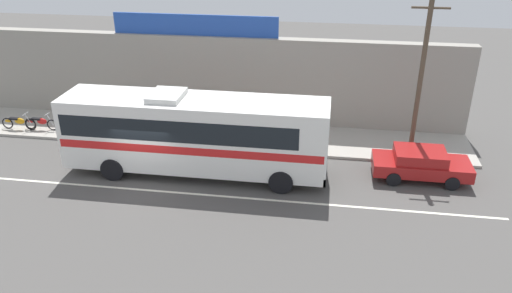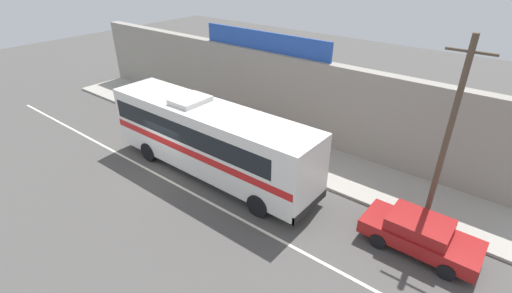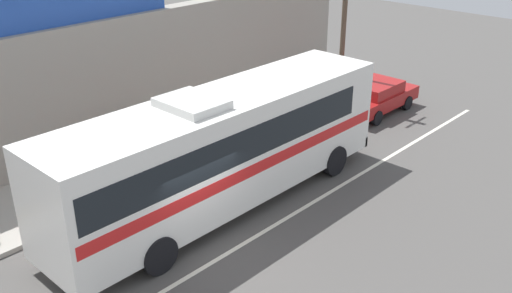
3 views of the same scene
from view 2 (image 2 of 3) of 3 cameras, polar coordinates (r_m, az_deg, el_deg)
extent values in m
plane|color=#4F4C49|center=(19.79, -13.25, -3.26)|extent=(70.00, 70.00, 0.00)
cube|color=#A8A399|center=(22.83, -3.24, 2.20)|extent=(30.00, 3.60, 0.14)
cube|color=gray|center=(23.44, 0.13, 9.14)|extent=(30.00, 0.70, 4.80)
cube|color=#234CAD|center=(22.32, 1.25, 16.02)|extent=(8.90, 0.12, 1.10)
cube|color=silver|center=(19.40, -15.07, -4.20)|extent=(30.00, 0.14, 0.01)
cube|color=white|center=(18.06, -7.21, 1.35)|extent=(11.67, 2.55, 3.10)
cube|color=black|center=(18.13, -8.36, 3.31)|extent=(10.27, 2.57, 0.96)
cube|color=red|center=(18.20, -7.15, 0.51)|extent=(11.44, 2.56, 0.36)
cube|color=black|center=(14.72, 8.90, -3.53)|extent=(0.04, 2.29, 1.40)
cube|color=black|center=(15.75, 8.38, -9.14)|extent=(0.12, 2.55, 0.36)
cube|color=silver|center=(18.17, -10.15, 7.08)|extent=(1.40, 1.78, 0.24)
cylinder|color=black|center=(17.40, 5.22, -5.30)|extent=(1.04, 0.32, 1.04)
cylinder|color=black|center=(15.82, 0.37, -9.05)|extent=(1.04, 0.32, 1.04)
cylinder|color=black|center=(21.77, -11.30, 1.61)|extent=(1.04, 0.32, 1.04)
cylinder|color=black|center=(20.54, -16.23, -0.75)|extent=(1.04, 0.32, 1.04)
cube|color=maroon|center=(15.47, 24.02, -12.64)|extent=(4.21, 1.79, 0.56)
cube|color=maroon|center=(15.16, 24.04, -11.01)|extent=(2.19, 1.61, 0.48)
cube|color=black|center=(15.11, 26.99, -12.12)|extent=(0.21, 1.50, 0.34)
cylinder|color=black|center=(16.23, 28.85, -13.16)|extent=(0.62, 0.20, 0.62)
cylinder|color=black|center=(14.92, 27.40, -16.85)|extent=(0.62, 0.20, 0.62)
cylinder|color=black|center=(16.49, 20.63, -10.37)|extent=(0.62, 0.20, 0.62)
cylinder|color=black|center=(15.21, 18.39, -13.69)|extent=(0.62, 0.20, 0.62)
cylinder|color=brown|center=(15.25, 27.48, 1.04)|extent=(0.22, 0.22, 7.62)
cylinder|color=brown|center=(14.25, 30.39, 12.57)|extent=(1.60, 0.10, 0.10)
torus|color=black|center=(24.69, -12.18, 4.66)|extent=(0.62, 0.06, 0.62)
torus|color=black|center=(25.65, -14.07, 5.35)|extent=(0.62, 0.06, 0.62)
cylinder|color=silver|center=(24.64, -12.38, 5.34)|extent=(0.34, 0.04, 0.65)
cylinder|color=silver|center=(24.59, -12.60, 6.08)|extent=(0.03, 0.56, 0.03)
ellipsoid|color=orange|center=(25.05, -13.09, 5.35)|extent=(0.56, 0.22, 0.34)
cube|color=black|center=(25.23, -13.56, 5.76)|extent=(0.52, 0.20, 0.10)
ellipsoid|color=orange|center=(25.55, -14.02, 5.60)|extent=(0.36, 0.14, 0.16)
torus|color=black|center=(22.85, -7.72, 3.06)|extent=(0.62, 0.06, 0.62)
torus|color=black|center=(23.69, -9.84, 3.85)|extent=(0.62, 0.06, 0.62)
cylinder|color=silver|center=(22.78, -7.91, 3.79)|extent=(0.34, 0.04, 0.65)
cylinder|color=silver|center=(22.71, -8.14, 4.59)|extent=(0.03, 0.56, 0.03)
ellipsoid|color=#1E51B2|center=(23.15, -8.72, 3.82)|extent=(0.56, 0.22, 0.34)
cube|color=black|center=(23.30, -9.23, 4.27)|extent=(0.52, 0.20, 0.10)
ellipsoid|color=#1E51B2|center=(23.60, -9.77, 4.12)|extent=(0.36, 0.14, 0.16)
torus|color=black|center=(26.78, -15.56, 6.14)|extent=(0.62, 0.06, 0.62)
torus|color=black|center=(27.76, -17.16, 6.71)|extent=(0.62, 0.06, 0.62)
cylinder|color=silver|center=(26.73, -15.75, 6.77)|extent=(0.34, 0.04, 0.65)
cylinder|color=silver|center=(26.70, -15.97, 7.45)|extent=(0.03, 0.56, 0.03)
ellipsoid|color=red|center=(27.15, -16.34, 6.75)|extent=(0.56, 0.22, 0.34)
cube|color=black|center=(27.34, -16.75, 7.11)|extent=(0.52, 0.20, 0.10)
ellipsoid|color=red|center=(27.66, -17.13, 6.95)|extent=(0.36, 0.14, 0.16)
torus|color=black|center=(27.60, -17.27, 6.57)|extent=(0.62, 0.06, 0.62)
torus|color=black|center=(28.67, -18.85, 7.12)|extent=(0.62, 0.06, 0.62)
cylinder|color=silver|center=(27.56, -17.46, 7.18)|extent=(0.34, 0.04, 0.65)
cylinder|color=silver|center=(27.53, -17.68, 7.84)|extent=(0.03, 0.56, 0.03)
ellipsoid|color=orange|center=(28.01, -18.05, 7.16)|extent=(0.56, 0.22, 0.34)
cube|color=black|center=(28.22, -18.45, 7.52)|extent=(0.52, 0.20, 0.10)
ellipsoid|color=orange|center=(28.57, -18.83, 7.36)|extent=(0.36, 0.14, 0.16)
cylinder|color=navy|center=(22.16, 0.84, 2.73)|extent=(0.13, 0.13, 0.79)
cylinder|color=navy|center=(22.03, 0.55, 2.57)|extent=(0.13, 0.13, 0.79)
cylinder|color=white|center=(21.80, 0.70, 4.28)|extent=(0.30, 0.30, 0.59)
sphere|color=tan|center=(21.63, 0.71, 5.33)|extent=(0.21, 0.21, 0.21)
cylinder|color=white|center=(21.93, 1.03, 4.52)|extent=(0.08, 0.08, 0.55)
cylinder|color=white|center=(21.64, 0.38, 4.19)|extent=(0.08, 0.08, 0.55)
camera|label=1|loc=(10.44, -106.44, -3.66)|focal=35.24mm
camera|label=3|loc=(22.31, -54.22, 14.52)|focal=40.25mm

